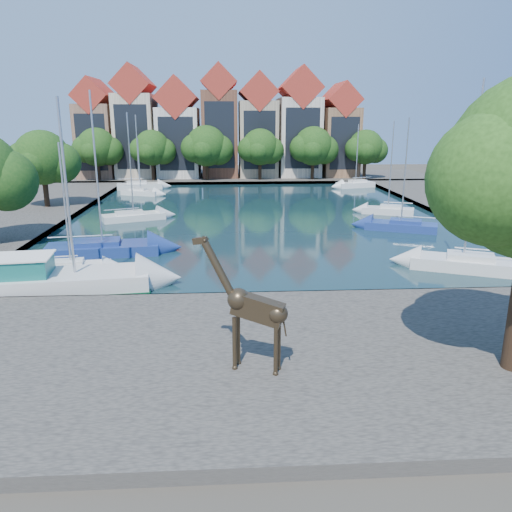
{
  "coord_description": "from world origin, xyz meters",
  "views": [
    {
      "loc": [
        -3.09,
        -25.31,
        9.53
      ],
      "look_at": [
        -1.71,
        -2.0,
        3.05
      ],
      "focal_mm": 35.0,
      "sensor_mm": 36.0,
      "label": 1
    }
  ],
  "objects_px": {
    "motorsailer": "(45,277)",
    "giraffe_statue": "(251,307)",
    "sailboat_left_a": "(71,266)",
    "sailboat_right_a": "(463,261)"
  },
  "relations": [
    {
      "from": "sailboat_right_a",
      "to": "sailboat_left_a",
      "type": "bearing_deg",
      "value": 178.67
    },
    {
      "from": "motorsailer",
      "to": "sailboat_left_a",
      "type": "distance_m",
      "value": 3.21
    },
    {
      "from": "motorsailer",
      "to": "sailboat_right_a",
      "type": "distance_m",
      "value": 25.5
    },
    {
      "from": "motorsailer",
      "to": "giraffe_statue",
      "type": "bearing_deg",
      "value": -43.36
    },
    {
      "from": "motorsailer",
      "to": "sailboat_left_a",
      "type": "relative_size",
      "value": 1.37
    },
    {
      "from": "giraffe_statue",
      "to": "motorsailer",
      "type": "distance_m",
      "value": 15.37
    },
    {
      "from": "giraffe_statue",
      "to": "sailboat_right_a",
      "type": "distance_m",
      "value": 19.47
    },
    {
      "from": "giraffe_statue",
      "to": "sailboat_left_a",
      "type": "height_order",
      "value": "sailboat_left_a"
    },
    {
      "from": "giraffe_statue",
      "to": "sailboat_right_a",
      "type": "xyz_separation_m",
      "value": [
        14.29,
        13.03,
        -2.23
      ]
    },
    {
      "from": "giraffe_statue",
      "to": "motorsailer",
      "type": "xyz_separation_m",
      "value": [
        -11.08,
        10.46,
        -2.04
      ]
    }
  ]
}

